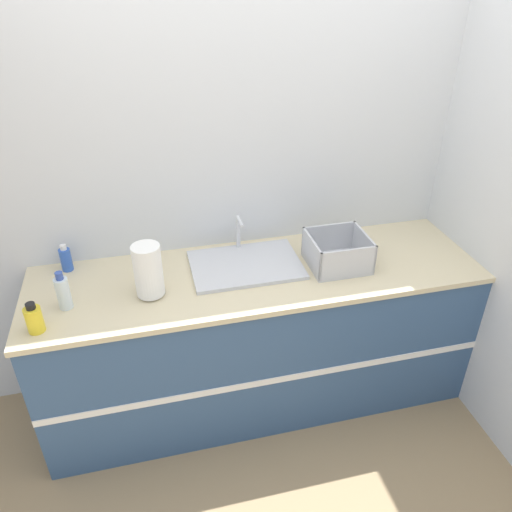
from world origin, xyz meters
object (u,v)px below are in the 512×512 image
Objects in this scene: bottle_blue at (66,259)px; sink at (245,264)px; dish_rack at (337,254)px; bottle_yellow at (34,319)px; bottle_clear at (63,292)px; paper_towel_roll at (148,271)px.

sink is at bearing -11.55° from bottle_blue.
dish_rack is at bearing -12.24° from sink.
sink is at bearing 16.45° from bottle_yellow.
sink is 1.91× the size of dish_rack.
sink is 0.92m from bottle_clear.
sink is 1.06m from bottle_yellow.
paper_towel_roll reaches higher than sink.
bottle_clear is 0.19m from bottle_yellow.
paper_towel_roll is at bearing 16.83° from bottle_yellow.
bottle_yellow is at bearing -172.52° from dish_rack.
paper_towel_roll is at bearing -38.93° from bottle_blue.
paper_towel_roll is at bearing 1.05° from bottle_clear.
paper_towel_roll is 0.54m from bottle_blue.
sink is at bearing 9.63° from bottle_clear.
bottle_clear is (-1.38, -0.05, 0.02)m from dish_rack.
sink is 2.11× the size of paper_towel_roll.
bottle_yellow is at bearing -127.74° from bottle_clear.
bottle_blue is (-1.40, 0.29, 0.00)m from dish_rack.
paper_towel_roll is 0.40m from bottle_clear.
paper_towel_roll reaches higher than dish_rack.
sink reaches higher than bottle_clear.
dish_rack reaches higher than bottle_blue.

